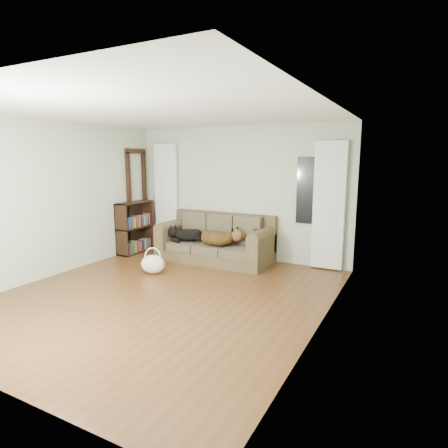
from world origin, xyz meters
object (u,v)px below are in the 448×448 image
at_px(bookshelf, 135,229).
at_px(dog_shepherd, 219,238).
at_px(dog_black_lab, 186,234).
at_px(sofa, 214,238).
at_px(tote_bag, 153,264).

bearing_deg(bookshelf, dog_shepherd, 6.20).
distance_m(dog_shepherd, bookshelf, 1.99).
bearing_deg(dog_shepherd, dog_black_lab, -2.67).
bearing_deg(dog_black_lab, bookshelf, 178.30).
height_order(dog_black_lab, dog_shepherd, dog_shepherd).
bearing_deg(sofa, bookshelf, -174.95).
bearing_deg(bookshelf, tote_bag, -34.70).
bearing_deg(bookshelf, sofa, 9.34).
bearing_deg(tote_bag, dog_shepherd, 56.80).
bearing_deg(bookshelf, dog_black_lab, 8.62).
height_order(sofa, tote_bag, sofa).
distance_m(dog_black_lab, bookshelf, 1.24).
bearing_deg(dog_black_lab, sofa, 0.50).
relative_size(sofa, dog_shepherd, 3.24).
bearing_deg(dog_shepherd, bookshelf, 1.28).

